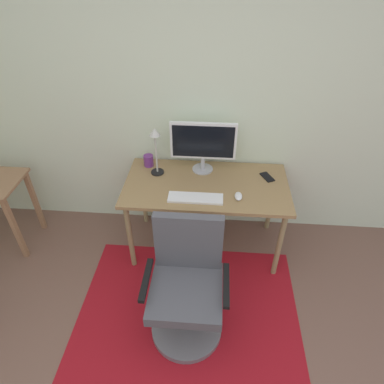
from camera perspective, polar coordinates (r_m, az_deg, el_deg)
name	(u,v)px	position (r m, az deg, el deg)	size (l,w,h in m)	color
wall_back	(197,97)	(2.87, 0.85, 15.94)	(6.00, 0.10, 2.60)	silver
area_rug	(188,317)	(2.77, -0.72, -20.61)	(1.71, 1.42, 0.01)	maroon
desk	(206,191)	(2.82, 2.43, 0.22)	(1.36, 0.70, 0.72)	#99774B
monitor	(203,143)	(2.81, 1.92, 8.38)	(0.55, 0.18, 0.45)	#B2B2B7
keyboard	(195,198)	(2.61, 0.59, -1.04)	(0.43, 0.13, 0.02)	white
computer_mouse	(238,196)	(2.64, 7.92, -0.70)	(0.06, 0.10, 0.03)	white
coffee_cup	(149,161)	(3.00, -7.42, 5.34)	(0.09, 0.09, 0.10)	#6F307C
cell_phone	(267,177)	(2.91, 12.70, 2.52)	(0.07, 0.14, 0.01)	black
desk_lamp	(155,144)	(2.77, -6.25, 8.08)	(0.11, 0.11, 0.42)	black
office_chair	(187,291)	(2.42, -0.88, -16.49)	(0.56, 0.52, 0.96)	slate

